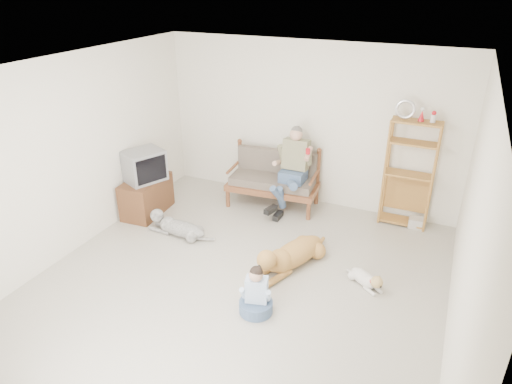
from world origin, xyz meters
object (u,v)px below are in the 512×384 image
at_px(loveseat, 274,178).
at_px(etagere, 409,173).
at_px(golden_retriever, 290,255).
at_px(tv_stand, 146,196).

xyz_separation_m(loveseat, etagere, (2.12, 0.20, 0.38)).
relative_size(loveseat, etagere, 0.79).
height_order(loveseat, etagere, etagere).
distance_m(loveseat, golden_retriever, 1.93).
distance_m(tv_stand, golden_retriever, 2.75).
xyz_separation_m(etagere, golden_retriever, (-1.21, -1.87, -0.68)).
bearing_deg(golden_retriever, loveseat, 139.80).
relative_size(loveseat, tv_stand, 1.67).
distance_m(etagere, golden_retriever, 2.33).
relative_size(etagere, tv_stand, 2.12).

